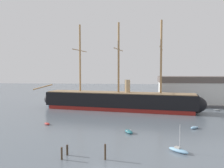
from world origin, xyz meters
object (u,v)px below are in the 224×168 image
at_px(tall_ship, 119,101).
at_px(mooring_piling_nearest, 67,150).
at_px(dinghy_distant_centre, 139,103).
at_px(motorboat_far_left, 50,104).
at_px(mooring_piling_left_pair, 62,153).
at_px(sailboat_foreground_right, 179,150).
at_px(dinghy_mid_left, 47,124).
at_px(mooring_piling_right_pair, 105,152).
at_px(dinghy_near_centre, 129,132).
at_px(dinghy_mid_right, 194,127).
at_px(dinghy_far_right, 217,110).

height_order(tall_ship, mooring_piling_nearest, tall_ship).
bearing_deg(mooring_piling_nearest, dinghy_distant_centre, 78.88).
bearing_deg(mooring_piling_nearest, motorboat_far_left, 114.07).
bearing_deg(mooring_piling_left_pair, sailboat_foreground_right, 15.76).
xyz_separation_m(dinghy_mid_left, mooring_piling_right_pair, (17.01, -20.17, 0.92)).
xyz_separation_m(sailboat_foreground_right, dinghy_near_centre, (-8.31, 10.52, -0.05)).
xyz_separation_m(dinghy_mid_right, mooring_piling_right_pair, (-17.45, -20.02, 0.88)).
height_order(dinghy_mid_right, dinghy_far_right, dinghy_mid_right).
bearing_deg(sailboat_foreground_right, mooring_piling_nearest, -169.77).
bearing_deg(dinghy_near_centre, mooring_piling_right_pair, -101.13).
xyz_separation_m(tall_ship, mooring_piling_right_pair, (1.52, -42.66, -1.97)).
bearing_deg(dinghy_mid_right, mooring_piling_right_pair, -131.07).
relative_size(dinghy_mid_right, mooring_piling_left_pair, 1.33).
height_order(mooring_piling_nearest, mooring_piling_left_pair, mooring_piling_left_pair).
xyz_separation_m(dinghy_mid_right, mooring_piling_nearest, (-23.52, -18.85, 0.52)).
bearing_deg(motorboat_far_left, tall_ship, -13.87).
bearing_deg(tall_ship, dinghy_near_centre, -80.97).
relative_size(mooring_piling_nearest, mooring_piling_right_pair, 0.69).
relative_size(tall_ship, mooring_piling_nearest, 36.81).
distance_m(dinghy_mid_left, mooring_piling_left_pair, 23.42).
distance_m(tall_ship, dinghy_distant_centre, 17.98).
height_order(dinghy_near_centre, motorboat_far_left, motorboat_far_left).
height_order(tall_ship, sailboat_foreground_right, tall_ship).
bearing_deg(motorboat_far_left, dinghy_mid_left, -70.10).
relative_size(tall_ship, dinghy_mid_right, 24.22).
distance_m(sailboat_foreground_right, dinghy_mid_left, 32.39).
relative_size(dinghy_near_centre, dinghy_mid_left, 1.44).
distance_m(dinghy_mid_left, dinghy_far_right, 53.56).
bearing_deg(dinghy_distant_centre, dinghy_mid_left, -119.85).
height_order(sailboat_foreground_right, mooring_piling_right_pair, sailboat_foreground_right).
distance_m(dinghy_near_centre, mooring_piling_left_pair, 18.03).
relative_size(mooring_piling_nearest, mooring_piling_left_pair, 0.88).
bearing_deg(mooring_piling_right_pair, tall_ship, 92.03).
relative_size(dinghy_near_centre, mooring_piling_right_pair, 1.30).
height_order(dinghy_mid_right, mooring_piling_nearest, mooring_piling_nearest).
bearing_deg(dinghy_mid_right, dinghy_distant_centre, 107.29).
distance_m(dinghy_near_centre, mooring_piling_right_pair, 15.11).
bearing_deg(mooring_piling_right_pair, dinghy_mid_left, 130.13).
height_order(tall_ship, dinghy_distant_centre, tall_ship).
bearing_deg(dinghy_mid_left, dinghy_near_centre, -15.07).
relative_size(dinghy_mid_left, mooring_piling_left_pair, 1.14).
xyz_separation_m(sailboat_foreground_right, mooring_piling_nearest, (-17.29, -3.12, 0.43)).
height_order(dinghy_mid_left, dinghy_far_right, dinghy_far_right).
distance_m(dinghy_near_centre, motorboat_far_left, 45.79).
bearing_deg(dinghy_distant_centre, mooring_piling_right_pair, -95.13).
xyz_separation_m(tall_ship, mooring_piling_left_pair, (-4.82, -43.32, -2.21)).
height_order(dinghy_near_centre, mooring_piling_right_pair, mooring_piling_right_pair).
distance_m(tall_ship, sailboat_foreground_right, 40.52).
height_order(tall_ship, mooring_piling_left_pair, tall_ship).
xyz_separation_m(dinghy_mid_right, mooring_piling_left_pair, (-23.78, -20.69, 0.64)).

